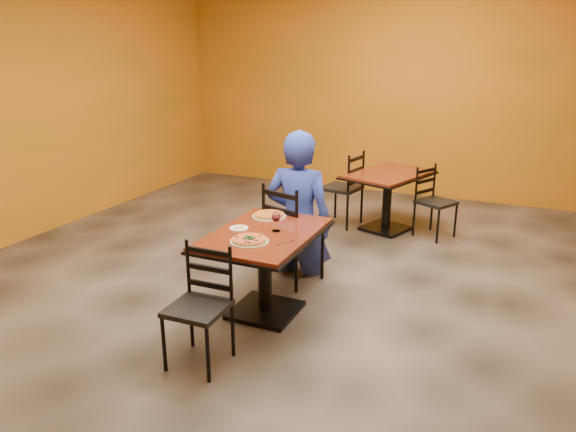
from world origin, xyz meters
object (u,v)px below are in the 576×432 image
at_px(chair_second_left, 342,188).
at_px(chair_second_right, 436,203).
at_px(chair_main_near, 198,309).
at_px(chair_main_far, 294,233).
at_px(wine_glass, 276,221).
at_px(diner, 299,203).
at_px(table_second, 388,188).
at_px(pizza_far, 269,214).
at_px(table_main, 265,253).
at_px(side_plate, 239,228).
at_px(pizza_main, 249,239).
at_px(plate_far, 269,216).
at_px(plate_main, 249,241).

xyz_separation_m(chair_second_left, chair_second_right, (1.21, 0.00, -0.05)).
height_order(chair_main_near, chair_main_far, chair_main_far).
relative_size(chair_second_right, wine_glass, 4.80).
height_order(chair_main_far, diner, diner).
bearing_deg(table_second, pizza_far, -104.37).
relative_size(table_main, chair_second_left, 1.27).
distance_m(chair_second_right, side_plate, 2.94).
relative_size(pizza_main, plate_far, 0.92).
height_order(diner, pizza_far, diner).
bearing_deg(plate_main, side_plate, 133.34).
height_order(diner, plate_main, diner).
xyz_separation_m(chair_second_right, plate_far, (-1.17, -2.22, 0.32)).
bearing_deg(table_second, plate_main, -98.36).
height_order(table_second, pizza_main, pizza_main).
bearing_deg(chair_second_left, table_second, 100.58).
relative_size(chair_main_near, pizza_far, 3.15).
height_order(chair_main_far, pizza_far, chair_main_far).
relative_size(chair_second_right, side_plate, 5.40).
bearing_deg(pizza_far, plate_main, -77.59).
height_order(table_second, diner, diner).
height_order(table_main, chair_main_near, chair_main_near).
relative_size(chair_main_far, plate_far, 3.24).
bearing_deg(chair_main_near, chair_second_left, 90.06).
xyz_separation_m(chair_main_far, plate_far, (-0.10, -0.33, 0.25)).
height_order(chair_second_left, wine_glass, chair_second_left).
distance_m(chair_second_right, diner, 2.01).
distance_m(chair_second_right, pizza_far, 2.54).
height_order(table_main, table_second, same).
bearing_deg(pizza_main, table_second, 81.64).
distance_m(chair_main_far, pizza_far, 0.44).
relative_size(chair_main_near, diner, 0.60).
relative_size(side_plate, wine_glass, 0.89).
relative_size(diner, wine_glass, 8.18).
height_order(table_main, wine_glass, wine_glass).
relative_size(table_main, diner, 0.84).
relative_size(table_second, chair_main_far, 1.32).
relative_size(pizza_main, pizza_far, 1.01).
bearing_deg(pizza_main, chair_second_right, 70.40).
bearing_deg(side_plate, diner, 82.16).
height_order(table_main, chair_second_right, chair_second_right).
distance_m(chair_second_right, plate_far, 2.53).
bearing_deg(table_main, diner, 95.70).
height_order(plate_far, wine_glass, wine_glass).
bearing_deg(table_second, wine_glass, -97.53).
bearing_deg(chair_second_right, pizza_far, 179.45).
relative_size(table_second, plate_main, 4.29).
distance_m(chair_main_far, side_plate, 0.81).
bearing_deg(chair_second_right, pizza_main, -172.33).
distance_m(pizza_main, plate_far, 0.68).
bearing_deg(table_second, diner, -107.54).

